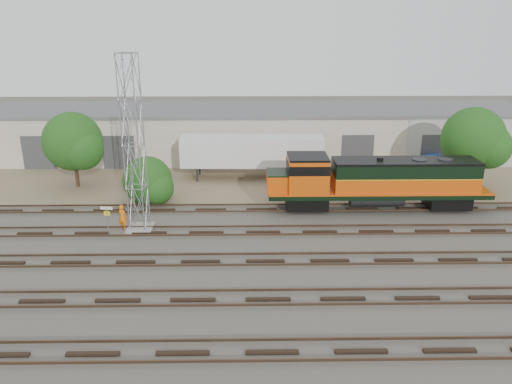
{
  "coord_description": "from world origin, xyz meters",
  "views": [
    {
      "loc": [
        -1.02,
        -30.78,
        14.07
      ],
      "look_at": [
        -0.47,
        4.0,
        2.2
      ],
      "focal_mm": 35.0,
      "sensor_mm": 36.0,
      "label": 1
    }
  ],
  "objects_px": {
    "signal_tower": "(134,148)",
    "worker": "(123,217)",
    "semi_trailer": "(255,152)",
    "locomotive": "(374,181)"
  },
  "relations": [
    {
      "from": "worker",
      "to": "semi_trailer",
      "type": "relative_size",
      "value": 0.14
    },
    {
      "from": "signal_tower",
      "to": "worker",
      "type": "height_order",
      "value": "signal_tower"
    },
    {
      "from": "locomotive",
      "to": "signal_tower",
      "type": "bearing_deg",
      "value": -168.15
    },
    {
      "from": "locomotive",
      "to": "signal_tower",
      "type": "distance_m",
      "value": 18.3
    },
    {
      "from": "signal_tower",
      "to": "semi_trailer",
      "type": "xyz_separation_m",
      "value": [
        8.43,
        12.13,
        -3.4
      ]
    },
    {
      "from": "semi_trailer",
      "to": "signal_tower",
      "type": "bearing_deg",
      "value": -123.43
    },
    {
      "from": "worker",
      "to": "semi_trailer",
      "type": "distance_m",
      "value": 15.56
    },
    {
      "from": "worker",
      "to": "semi_trailer",
      "type": "xyz_separation_m",
      "value": [
        9.64,
        12.1,
        1.63
      ]
    },
    {
      "from": "locomotive",
      "to": "worker",
      "type": "bearing_deg",
      "value": -168.98
    },
    {
      "from": "locomotive",
      "to": "semi_trailer",
      "type": "xyz_separation_m",
      "value": [
        -9.14,
        8.45,
        0.17
      ]
    }
  ]
}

